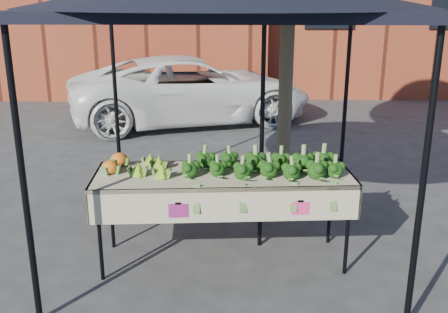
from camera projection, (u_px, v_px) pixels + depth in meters
ground at (201, 263)px, 5.01m from camera, size 90.00×90.00×0.00m
table at (223, 217)px, 4.94m from camera, size 2.46×0.99×0.90m
canopy at (226, 114)px, 5.05m from camera, size 3.16×3.16×2.74m
broccoli_heap at (262, 161)px, 4.79m from camera, size 1.51×0.54×0.22m
romanesco_cluster at (153, 162)px, 4.84m from camera, size 0.40×0.54×0.17m
cauliflower_pair at (115, 162)px, 4.88m from camera, size 0.20×0.40×0.15m
vehicle at (189, 0)px, 9.98m from camera, size 1.99×2.55×4.87m
street_tree at (288, 6)px, 5.72m from camera, size 2.41×2.41×4.76m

